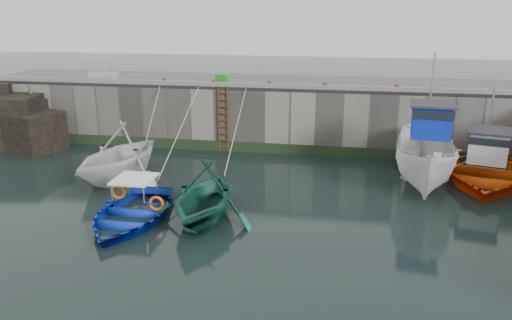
% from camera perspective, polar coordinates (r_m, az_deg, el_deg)
% --- Properties ---
extents(ground, '(120.00, 120.00, 0.00)m').
position_cam_1_polar(ground, '(15.10, -5.43, -9.69)').
color(ground, black).
rests_on(ground, ground).
extents(quay_back, '(30.00, 5.00, 3.00)m').
position_cam_1_polar(quay_back, '(26.26, 1.85, 5.47)').
color(quay_back, slate).
rests_on(quay_back, ground).
extents(road_back, '(30.00, 5.00, 0.16)m').
position_cam_1_polar(road_back, '(25.99, 1.88, 8.89)').
color(road_back, black).
rests_on(road_back, quay_back).
extents(kerb_back, '(30.00, 0.30, 0.20)m').
position_cam_1_polar(kerb_back, '(23.67, 1.03, 8.52)').
color(kerb_back, slate).
rests_on(kerb_back, road_back).
extents(algae_back, '(30.00, 0.08, 0.50)m').
position_cam_1_polar(algae_back, '(24.12, 0.92, 1.37)').
color(algae_back, black).
rests_on(algae_back, ground).
extents(rock_outcrop, '(5.85, 4.24, 3.41)m').
position_cam_1_polar(rock_outcrop, '(28.22, -26.29, 4.03)').
color(rock_outcrop, black).
rests_on(rock_outcrop, ground).
extents(ladder, '(0.51, 0.08, 3.20)m').
position_cam_1_polar(ladder, '(24.15, -3.79, 4.64)').
color(ladder, '#3F1E0F').
rests_on(ladder, ground).
extents(boat_near_white, '(5.32, 5.83, 2.63)m').
position_cam_1_polar(boat_near_white, '(21.49, -15.16, -1.93)').
color(boat_near_white, silver).
rests_on(boat_near_white, ground).
extents(boat_near_white_rope, '(0.04, 3.39, 3.10)m').
position_cam_1_polar(boat_near_white_rope, '(24.62, -11.66, 0.73)').
color(boat_near_white_rope, tan).
rests_on(boat_near_white_rope, ground).
extents(boat_near_blue, '(3.46, 4.79, 0.98)m').
position_cam_1_polar(boat_near_blue, '(17.25, -14.09, -6.61)').
color(boat_near_blue, '#0B2CAA').
rests_on(boat_near_blue, ground).
extents(boat_near_blue_rope, '(0.04, 6.67, 3.10)m').
position_cam_1_polar(boat_near_blue_rope, '(22.09, -8.24, -0.98)').
color(boat_near_blue_rope, tan).
rests_on(boat_near_blue_rope, ground).
extents(boat_near_blacktrim, '(3.86, 4.45, 2.30)m').
position_cam_1_polar(boat_near_blacktrim, '(16.84, -5.83, -6.76)').
color(boat_near_blacktrim, '#175142').
rests_on(boat_near_blacktrim, ground).
extents(boat_near_blacktrim_rope, '(0.04, 6.25, 3.10)m').
position_cam_1_polar(boat_near_blacktrim_rope, '(21.67, -1.94, -1.16)').
color(boat_near_blacktrim_rope, tan).
rests_on(boat_near_blacktrim_rope, ground).
extents(boat_far_white, '(2.96, 6.46, 5.42)m').
position_cam_1_polar(boat_far_white, '(20.94, 18.88, 0.18)').
color(boat_far_white, white).
rests_on(boat_far_white, ground).
extents(boat_far_orange, '(5.87, 7.20, 4.31)m').
position_cam_1_polar(boat_far_orange, '(22.38, 24.61, -1.03)').
color(boat_far_orange, '#FD4F0D').
rests_on(boat_far_orange, ground).
extents(fish_crate, '(0.72, 0.54, 0.32)m').
position_cam_1_polar(fish_crate, '(25.98, -3.90, 9.39)').
color(fish_crate, '#1C9B1D').
rests_on(fish_crate, road_back).
extents(railing, '(1.60, 1.05, 1.00)m').
position_cam_1_polar(railing, '(27.47, -17.13, 9.19)').
color(railing, '#A5A8AD').
rests_on(railing, road_back).
extents(bollard_a, '(0.18, 0.18, 0.28)m').
position_cam_1_polar(bollard_a, '(25.05, -10.43, 8.82)').
color(bollard_a, '#3F1E0F').
rests_on(bollard_a, road_back).
extents(bollard_b, '(0.18, 0.18, 0.28)m').
position_cam_1_polar(bollard_b, '(24.29, -4.83, 8.78)').
color(bollard_b, '#3F1E0F').
rests_on(bollard_b, road_back).
extents(bollard_c, '(0.18, 0.18, 0.28)m').
position_cam_1_polar(bollard_c, '(23.73, 1.55, 8.64)').
color(bollard_c, '#3F1E0F').
rests_on(bollard_c, road_back).
extents(bollard_d, '(0.18, 0.18, 0.28)m').
position_cam_1_polar(bollard_d, '(23.48, 7.90, 8.39)').
color(bollard_d, '#3F1E0F').
rests_on(bollard_d, road_back).
extents(bollard_e, '(0.18, 0.18, 0.28)m').
position_cam_1_polar(bollard_e, '(23.56, 15.77, 7.95)').
color(bollard_e, '#3F1E0F').
rests_on(bollard_e, road_back).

